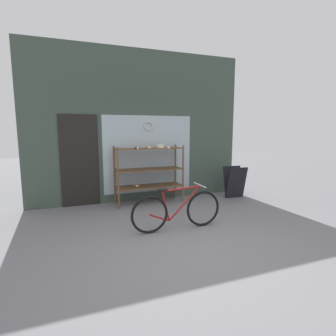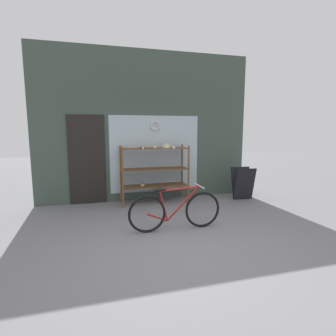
% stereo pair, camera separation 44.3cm
% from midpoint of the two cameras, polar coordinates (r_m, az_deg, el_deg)
% --- Properties ---
extents(ground_plane, '(30.00, 30.00, 0.00)m').
position_cam_midpoint_polar(ground_plane, '(4.10, 6.79, -17.09)').
color(ground_plane, slate).
extents(storefront_facade, '(5.31, 0.13, 3.66)m').
position_cam_midpoint_polar(storefront_facade, '(6.54, -3.04, 8.50)').
color(storefront_facade, '#3D4C42').
rests_on(storefront_facade, ground_plane).
extents(display_case, '(1.60, 0.54, 1.41)m').
position_cam_midpoint_polar(display_case, '(6.25, -0.90, 0.04)').
color(display_case, brown).
rests_on(display_case, ground_plane).
extents(bicycle, '(1.67, 0.46, 0.79)m').
position_cam_midpoint_polar(bicycle, '(4.66, 4.34, -9.25)').
color(bicycle, black).
rests_on(bicycle, ground_plane).
extents(sandwich_board, '(0.53, 0.40, 0.80)m').
position_cam_midpoint_polar(sandwich_board, '(6.96, 17.77, -3.23)').
color(sandwich_board, black).
rests_on(sandwich_board, ground_plane).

